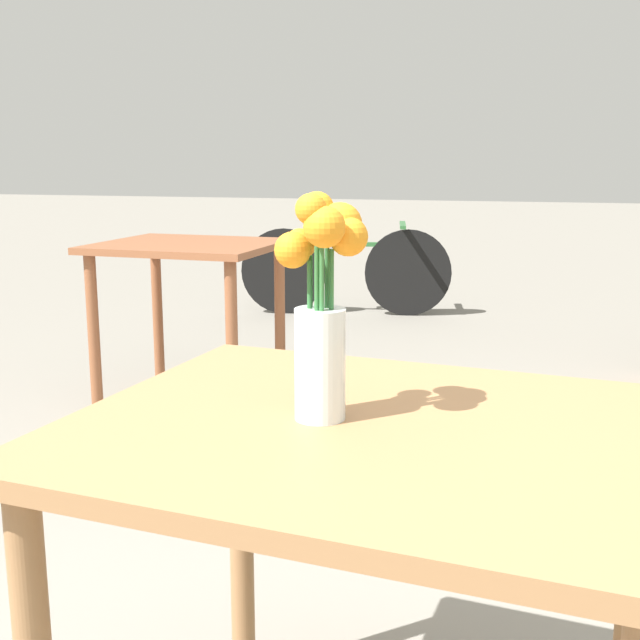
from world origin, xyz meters
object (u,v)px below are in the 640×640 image
Objects in this scene: flower_vase at (322,309)px; bicycle at (346,270)px; table_back at (189,272)px; table_front at (371,495)px.

flower_vase is 4.61m from bicycle.
table_back reaches higher than bicycle.
table_front is 4.60m from bicycle.
table_front is at bearing -75.80° from bicycle.
table_front is 2.50m from table_back.
table_back reaches higher than table_front.
table_front is 0.29m from flower_vase.
flower_vase is 2.48m from table_back.
flower_vase is 0.42× the size of table_back.
bicycle is (0.16, 2.30, -0.29)m from table_back.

